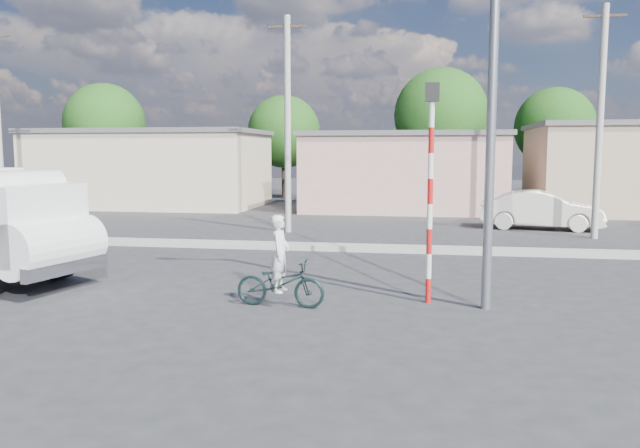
% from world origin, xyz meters
% --- Properties ---
extents(ground_plane, '(120.00, 120.00, 0.00)m').
position_xyz_m(ground_plane, '(0.00, 0.00, 0.00)').
color(ground_plane, '#2A2A2D').
rests_on(ground_plane, ground).
extents(median, '(40.00, 0.80, 0.16)m').
position_xyz_m(median, '(0.00, 8.00, 0.08)').
color(median, '#99968E').
rests_on(median, ground).
extents(bicycle, '(1.81, 0.73, 0.93)m').
position_xyz_m(bicycle, '(0.33, 0.71, 0.47)').
color(bicycle, black).
rests_on(bicycle, ground).
extents(cyclist, '(0.40, 0.57, 1.52)m').
position_xyz_m(cyclist, '(0.33, 0.71, 0.76)').
color(cyclist, silver).
rests_on(cyclist, ground).
extents(car_cream, '(4.79, 2.28, 1.51)m').
position_xyz_m(car_cream, '(7.64, 14.50, 0.76)').
color(car_cream, silver).
rests_on(car_cream, ground).
extents(traffic_pole, '(0.28, 0.18, 4.36)m').
position_xyz_m(traffic_pole, '(3.20, 1.50, 2.59)').
color(traffic_pole, red).
rests_on(traffic_pole, ground).
extents(streetlight, '(2.34, 0.22, 9.00)m').
position_xyz_m(streetlight, '(4.14, 1.20, 4.96)').
color(streetlight, slate).
rests_on(streetlight, ground).
extents(building_row, '(37.80, 7.30, 4.44)m').
position_xyz_m(building_row, '(1.10, 22.00, 2.13)').
color(building_row, beige).
rests_on(building_row, ground).
extents(tree_row, '(51.24, 7.43, 8.42)m').
position_xyz_m(tree_row, '(7.45, 28.53, 4.96)').
color(tree_row, '#38281E').
rests_on(tree_row, ground).
extents(utility_poles, '(35.40, 0.24, 8.00)m').
position_xyz_m(utility_poles, '(3.25, 12.00, 4.07)').
color(utility_poles, '#99968E').
rests_on(utility_poles, ground).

